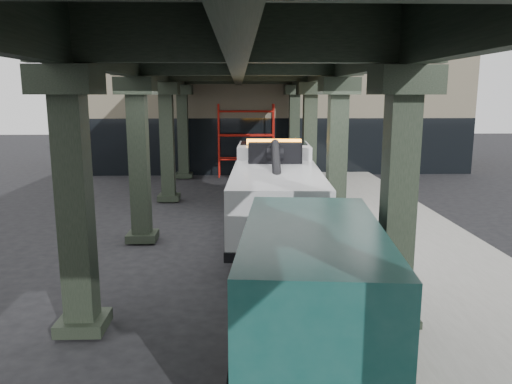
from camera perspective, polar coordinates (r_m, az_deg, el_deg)
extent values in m
plane|color=black|center=(13.81, -0.26, -7.95)|extent=(90.00, 90.00, 0.00)
cube|color=gray|center=(16.42, 15.48, -4.97)|extent=(5.00, 40.00, 0.15)
cube|color=silver|center=(15.84, 5.71, -5.47)|extent=(0.12, 38.00, 0.01)
cube|color=black|center=(9.73, 15.93, -1.22)|extent=(0.55, 0.55, 5.00)
cube|color=black|center=(9.53, 16.66, 12.13)|extent=(1.10, 1.10, 0.50)
cube|color=black|center=(10.46, 15.24, -13.74)|extent=(0.90, 0.90, 0.24)
cube|color=black|center=(15.47, 9.20, 3.50)|extent=(0.55, 0.55, 5.00)
cube|color=black|center=(15.34, 9.46, 11.86)|extent=(1.10, 1.10, 0.50)
cube|color=black|center=(15.93, 8.94, -4.80)|extent=(0.90, 0.90, 0.24)
cube|color=black|center=(21.35, 6.13, 5.63)|extent=(0.55, 0.55, 5.00)
cube|color=black|center=(21.26, 6.25, 11.68)|extent=(1.10, 1.10, 0.50)
cube|color=black|center=(21.69, 6.00, -0.48)|extent=(0.90, 0.90, 0.24)
cube|color=black|center=(27.28, 4.37, 6.84)|extent=(0.55, 0.55, 5.00)
cube|color=black|center=(27.21, 4.44, 11.57)|extent=(1.10, 1.10, 0.50)
cube|color=black|center=(27.55, 4.30, 2.02)|extent=(0.90, 0.90, 0.24)
cube|color=black|center=(9.75, -19.97, -1.45)|extent=(0.55, 0.55, 5.00)
cube|color=black|center=(9.54, -20.87, 11.87)|extent=(1.10, 1.10, 0.50)
cube|color=black|center=(10.47, -19.11, -13.94)|extent=(0.90, 0.90, 0.24)
cube|color=black|center=(15.48, -13.20, 3.36)|extent=(0.55, 0.55, 5.00)
cube|color=black|center=(15.35, -13.58, 11.71)|extent=(1.10, 1.10, 0.50)
cube|color=black|center=(15.94, -12.83, -4.93)|extent=(0.90, 0.90, 0.24)
cube|color=black|center=(21.36, -10.10, 5.53)|extent=(0.55, 0.55, 5.00)
cube|color=black|center=(21.26, -10.31, 11.57)|extent=(1.10, 1.10, 0.50)
cube|color=black|center=(21.70, -9.90, -0.58)|extent=(0.90, 0.90, 0.24)
cube|color=black|center=(27.29, -8.34, 6.75)|extent=(0.55, 0.55, 5.00)
cube|color=black|center=(27.22, -8.48, 11.48)|extent=(1.10, 1.10, 0.50)
cube|color=black|center=(27.56, -8.21, 1.94)|extent=(0.90, 0.90, 0.24)
cube|color=black|center=(15.37, 9.56, 14.84)|extent=(0.35, 32.00, 1.10)
cube|color=black|center=(15.38, -13.72, 14.68)|extent=(0.35, 32.00, 1.10)
cube|color=black|center=(15.08, -2.08, 15.06)|extent=(0.35, 32.00, 1.10)
cube|color=black|center=(15.15, -2.10, 17.70)|extent=(7.40, 32.00, 0.30)
cube|color=#C6B793|center=(33.14, 2.22, 10.20)|extent=(22.00, 10.00, 8.00)
cylinder|color=#AE160D|center=(28.08, -4.23, 5.94)|extent=(0.08, 0.08, 4.00)
cylinder|color=#AE160D|center=(27.28, -4.30, 5.78)|extent=(0.08, 0.08, 4.00)
cylinder|color=#AE160D|center=(28.12, 1.92, 5.97)|extent=(0.08, 0.08, 4.00)
cylinder|color=#AE160D|center=(27.33, 2.03, 5.82)|extent=(0.08, 0.08, 4.00)
cylinder|color=#AE160D|center=(28.17, -1.15, 3.93)|extent=(3.00, 0.08, 0.08)
cylinder|color=#AE160D|center=(28.04, -1.16, 6.57)|extent=(3.00, 0.08, 0.08)
cylinder|color=#AE160D|center=(27.96, -1.17, 9.23)|extent=(3.00, 0.08, 0.08)
cube|color=black|center=(16.03, 2.21, -2.38)|extent=(1.49, 8.32, 0.28)
cube|color=silver|center=(18.61, 2.02, 2.45)|extent=(2.72, 2.77, 1.99)
cube|color=silver|center=(19.84, 1.93, 1.37)|extent=(2.63, 0.89, 0.99)
cube|color=black|center=(18.81, 2.01, 4.24)|extent=(2.49, 1.55, 0.94)
cube|color=silver|center=(14.63, 2.36, -0.81)|extent=(2.90, 5.64, 1.55)
cube|color=orange|center=(18.26, 2.06, 5.77)|extent=(2.00, 0.40, 0.18)
cube|color=black|center=(16.64, 2.18, 4.49)|extent=(1.80, 0.74, 0.66)
cylinder|color=black|center=(14.70, 2.36, 2.53)|extent=(0.44, 3.87, 1.48)
cube|color=black|center=(12.22, 2.68, -8.61)|extent=(0.40, 1.56, 0.20)
cube|color=black|center=(11.51, 2.81, -10.17)|extent=(1.78, 0.36, 0.20)
cylinder|color=black|center=(19.15, -1.66, -0.66)|extent=(0.44, 1.23, 1.21)
cylinder|color=silver|center=(19.15, -1.66, -0.66)|extent=(0.46, 0.69, 0.67)
cylinder|color=black|center=(19.20, 5.60, -0.68)|extent=(0.44, 1.23, 1.21)
cylinder|color=silver|center=(19.20, 5.60, -0.68)|extent=(0.46, 0.69, 0.67)
cylinder|color=black|center=(15.60, -2.22, -3.39)|extent=(0.44, 1.23, 1.21)
cylinder|color=silver|center=(15.60, -2.22, -3.39)|extent=(0.46, 0.69, 0.67)
cylinder|color=black|center=(15.66, 6.71, -3.39)|extent=(0.44, 1.23, 1.21)
cylinder|color=silver|center=(15.66, 6.71, -3.39)|extent=(0.46, 0.69, 0.67)
cylinder|color=black|center=(14.22, -2.51, -4.83)|extent=(0.44, 1.23, 1.21)
cylinder|color=silver|center=(14.22, -2.51, -4.83)|extent=(0.46, 0.69, 0.67)
cylinder|color=black|center=(14.29, 7.29, -4.83)|extent=(0.44, 1.23, 1.21)
cylinder|color=silver|center=(14.29, 7.29, -4.83)|extent=(0.46, 0.69, 0.67)
cube|color=#12433E|center=(11.15, 5.68, -7.32)|extent=(2.24, 1.35, 0.94)
cube|color=#12433E|center=(8.32, 6.43, -10.82)|extent=(2.63, 4.89, 2.04)
cube|color=olive|center=(9.03, 6.18, -14.75)|extent=(2.79, 6.03, 0.37)
cube|color=black|center=(10.52, 5.85, -3.71)|extent=(2.07, 0.64, 0.87)
cube|color=black|center=(8.43, 6.41, -6.73)|extent=(2.58, 3.95, 0.57)
cube|color=silver|center=(11.81, 5.55, -8.39)|extent=(2.09, 0.33, 0.31)
cylinder|color=black|center=(11.30, 0.26, -9.99)|extent=(0.38, 0.90, 0.88)
cylinder|color=silver|center=(11.30, 0.26, -9.99)|extent=(0.38, 0.51, 0.48)
cylinder|color=black|center=(11.38, 10.98, -10.05)|extent=(0.38, 0.90, 0.88)
cylinder|color=silver|center=(11.38, 10.98, -10.05)|extent=(0.38, 0.51, 0.48)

